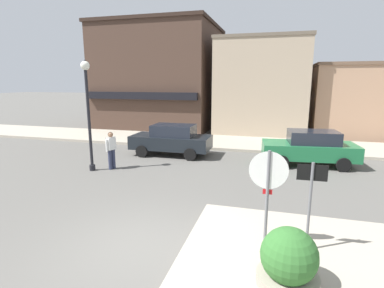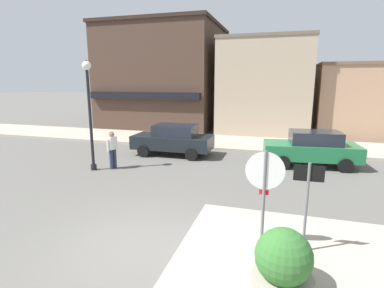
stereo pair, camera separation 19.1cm
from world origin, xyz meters
name	(u,v)px [view 2 (the right image)]	position (x,y,z in m)	size (l,w,h in m)	color
ground_plane	(138,248)	(0.00, 0.00, 0.00)	(160.00, 160.00, 0.00)	#5B5954
sidewalk_corner	(338,276)	(4.15, 0.09, 0.07)	(6.40, 4.80, 0.15)	#A89E8C
kerb_far	(228,142)	(0.00, 12.04, 0.07)	(80.00, 4.00, 0.15)	#A89E8C
stop_sign	(264,187)	(2.68, 0.65, 1.52)	(0.82, 0.07, 2.30)	slate
one_way_sign	(307,199)	(3.54, 0.68, 1.33)	(0.60, 0.06, 2.10)	slate
planter	(283,265)	(3.11, -0.61, 0.56)	(1.10, 1.10, 1.23)	gray
lamp_post	(89,100)	(-4.59, 5.01, 2.96)	(0.36, 0.36, 4.54)	black
parked_car_nearest	(173,139)	(-2.24, 8.48, 0.81)	(4.02, 1.91, 1.56)	black
parked_car_second	(312,148)	(4.32, 8.33, 0.81)	(4.16, 2.19, 1.56)	#1E6B3D
pedestrian_crossing_near	(112,149)	(-3.89, 5.43, 0.87)	(0.32, 0.55, 1.61)	#2D334C
building_corner_shop	(165,77)	(-6.44, 18.20, 4.04)	(9.01, 8.81, 8.07)	#473328
building_storefront_left_near	(264,87)	(1.71, 16.48, 3.30)	(6.22, 5.12, 6.58)	tan
building_storefront_left_mid	(355,99)	(7.99, 18.45, 2.43)	(5.66, 7.47, 4.86)	tan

